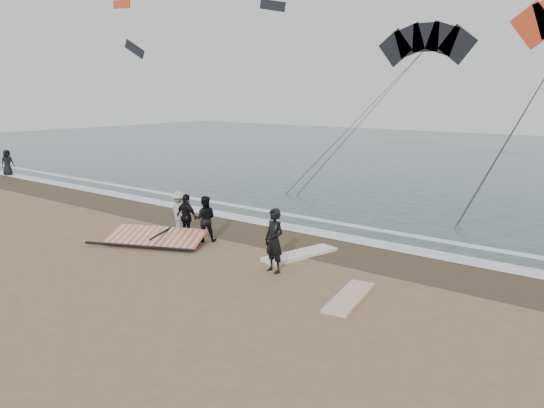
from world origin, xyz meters
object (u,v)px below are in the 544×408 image
at_px(board_cream, 300,254).
at_px(sail_rig, 158,238).
at_px(board_white, 350,297).
at_px(man_main, 274,241).

height_order(board_cream, sail_rig, sail_rig).
bearing_deg(sail_rig, board_white, -2.85).
relative_size(man_main, sail_rig, 0.52).
height_order(man_main, board_white, man_main).
xyz_separation_m(board_white, board_cream, (-3.06, 2.20, 0.01)).
bearing_deg(board_white, sail_rig, 166.32).
distance_m(man_main, board_white, 2.96).
bearing_deg(sail_rig, man_main, 1.03).
bearing_deg(board_cream, man_main, -65.90).
xyz_separation_m(man_main, sail_rig, (-5.02, -0.09, -0.75)).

